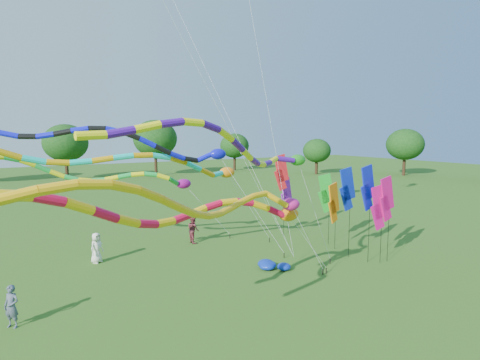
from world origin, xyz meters
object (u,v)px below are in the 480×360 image
blue_nylon_heap (273,266)px  person_a (97,248)px  tube_kite_red (217,212)px  tube_kite_orange (226,202)px  person_b (12,306)px  person_c (193,230)px

blue_nylon_heap → person_a: (-7.59, 5.93, 0.61)m
tube_kite_red → tube_kite_orange: (-0.32, -1.32, 0.58)m
tube_kite_orange → blue_nylon_heap: 8.35m
person_a → person_b: bearing=-159.4°
person_b → person_c: size_ratio=0.92×
tube_kite_red → tube_kite_orange: bearing=-115.9°
tube_kite_red → person_b: size_ratio=8.62×
person_b → blue_nylon_heap: bearing=43.2°
person_b → person_c: (10.39, 6.97, 0.07)m
person_a → person_c: person_c is taller
person_a → tube_kite_red: bearing=-108.7°
person_a → blue_nylon_heap: bearing=-72.5°
blue_nylon_heap → person_a: size_ratio=1.02×
person_a → person_b: 7.34m
tube_kite_orange → blue_nylon_heap: bearing=19.9°
tube_kite_orange → blue_nylon_heap: size_ratio=7.90×
person_a → person_c: 6.27m
blue_nylon_heap → person_b: size_ratio=1.07×
person_b → person_c: person_c is taller
tube_kite_red → person_b: 8.23m
tube_kite_orange → person_b: (-6.48, 4.51, -3.95)m
blue_nylon_heap → person_b: person_b is taller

